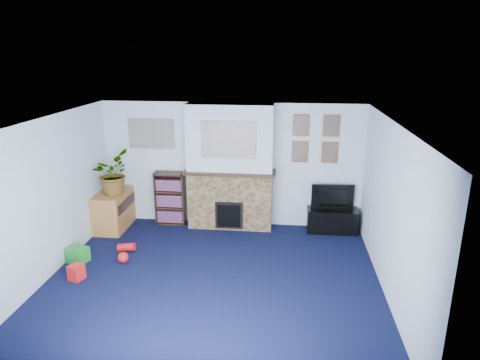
# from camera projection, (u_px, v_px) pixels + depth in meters

# --- Properties ---
(floor) EXTENTS (5.00, 4.50, 0.01)m
(floor) POSITION_uv_depth(u_px,v_px,m) (213.00, 280.00, 6.47)
(floor) COLOR black
(floor) RESTS_ON ground
(ceiling) EXTENTS (5.00, 4.50, 0.01)m
(ceiling) POSITION_uv_depth(u_px,v_px,m) (210.00, 122.00, 5.76)
(ceiling) COLOR white
(ceiling) RESTS_ON wall_back
(wall_back) EXTENTS (5.00, 0.04, 2.40)m
(wall_back) POSITION_uv_depth(u_px,v_px,m) (231.00, 165.00, 8.25)
(wall_back) COLOR silver
(wall_back) RESTS_ON ground
(wall_front) EXTENTS (5.00, 0.04, 2.40)m
(wall_front) POSITION_uv_depth(u_px,v_px,m) (170.00, 290.00, 3.98)
(wall_front) COLOR silver
(wall_front) RESTS_ON ground
(wall_left) EXTENTS (0.04, 4.50, 2.40)m
(wall_left) POSITION_uv_depth(u_px,v_px,m) (46.00, 199.00, 6.37)
(wall_left) COLOR silver
(wall_left) RESTS_ON ground
(wall_right) EXTENTS (0.04, 4.50, 2.40)m
(wall_right) POSITION_uv_depth(u_px,v_px,m) (391.00, 213.00, 5.86)
(wall_right) COLOR silver
(wall_right) RESTS_ON ground
(chimney_breast) EXTENTS (1.72, 0.50, 2.40)m
(chimney_breast) POSITION_uv_depth(u_px,v_px,m) (230.00, 169.00, 8.06)
(chimney_breast) COLOR brown
(chimney_breast) RESTS_ON ground
(collage_main) EXTENTS (1.00, 0.03, 0.68)m
(collage_main) POSITION_uv_depth(u_px,v_px,m) (228.00, 140.00, 7.69)
(collage_main) COLOR gray
(collage_main) RESTS_ON chimney_breast
(collage_left) EXTENTS (0.90, 0.03, 0.58)m
(collage_left) POSITION_uv_depth(u_px,v_px,m) (151.00, 134.00, 8.23)
(collage_left) COLOR gray
(collage_left) RESTS_ON wall_back
(portrait_tl) EXTENTS (0.30, 0.03, 0.40)m
(portrait_tl) POSITION_uv_depth(u_px,v_px,m) (301.00, 125.00, 7.86)
(portrait_tl) COLOR brown
(portrait_tl) RESTS_ON wall_back
(portrait_tr) EXTENTS (0.30, 0.03, 0.40)m
(portrait_tr) POSITION_uv_depth(u_px,v_px,m) (331.00, 126.00, 7.81)
(portrait_tr) COLOR brown
(portrait_tr) RESTS_ON wall_back
(portrait_bl) EXTENTS (0.30, 0.03, 0.40)m
(portrait_bl) POSITION_uv_depth(u_px,v_px,m) (300.00, 152.00, 8.01)
(portrait_bl) COLOR brown
(portrait_bl) RESTS_ON wall_back
(portrait_br) EXTENTS (0.30, 0.03, 0.40)m
(portrait_br) POSITION_uv_depth(u_px,v_px,m) (330.00, 152.00, 7.96)
(portrait_br) COLOR brown
(portrait_br) RESTS_ON wall_back
(tv_stand) EXTENTS (0.94, 0.40, 0.45)m
(tv_stand) POSITION_uv_depth(u_px,v_px,m) (332.00, 220.00, 8.13)
(tv_stand) COLOR black
(tv_stand) RESTS_ON ground
(television) EXTENTS (0.81, 0.16, 0.46)m
(television) POSITION_uv_depth(u_px,v_px,m) (333.00, 198.00, 8.02)
(television) COLOR black
(television) RESTS_ON tv_stand
(bookshelf) EXTENTS (0.58, 0.28, 1.05)m
(bookshelf) POSITION_uv_depth(u_px,v_px,m) (171.00, 199.00, 8.45)
(bookshelf) COLOR black
(bookshelf) RESTS_ON ground
(sideboard) EXTENTS (0.52, 0.94, 0.73)m
(sideboard) POSITION_uv_depth(u_px,v_px,m) (114.00, 211.00, 8.26)
(sideboard) COLOR #A86D35
(sideboard) RESTS_ON ground
(potted_plant) EXTENTS (0.78, 0.85, 0.79)m
(potted_plant) POSITION_uv_depth(u_px,v_px,m) (112.00, 173.00, 7.98)
(potted_plant) COLOR #26661E
(potted_plant) RESTS_ON sideboard
(mantel_clock) EXTENTS (0.09, 0.05, 0.13)m
(mantel_clock) POSITION_uv_depth(u_px,v_px,m) (225.00, 167.00, 8.02)
(mantel_clock) COLOR gold
(mantel_clock) RESTS_ON chimney_breast
(mantel_candle) EXTENTS (0.05, 0.05, 0.15)m
(mantel_candle) POSITION_uv_depth(u_px,v_px,m) (248.00, 167.00, 7.97)
(mantel_candle) COLOR #B2BFC6
(mantel_candle) RESTS_ON chimney_breast
(mantel_teddy) EXTENTS (0.13, 0.13, 0.13)m
(mantel_teddy) POSITION_uv_depth(u_px,v_px,m) (198.00, 167.00, 8.07)
(mantel_teddy) COLOR gray
(mantel_teddy) RESTS_ON chimney_breast
(mantel_can) EXTENTS (0.06, 0.06, 0.11)m
(mantel_can) POSITION_uv_depth(u_px,v_px,m) (268.00, 169.00, 7.94)
(mantel_can) COLOR red
(mantel_can) RESTS_ON chimney_breast
(green_crate) EXTENTS (0.37, 0.33, 0.25)m
(green_crate) POSITION_uv_depth(u_px,v_px,m) (78.00, 254.00, 6.99)
(green_crate) COLOR #198C26
(green_crate) RESTS_ON ground
(toy_ball) EXTENTS (0.18, 0.18, 0.18)m
(toy_ball) POSITION_uv_depth(u_px,v_px,m) (123.00, 258.00, 6.97)
(toy_ball) COLOR red
(toy_ball) RESTS_ON ground
(toy_block) EXTENTS (0.25, 0.25, 0.24)m
(toy_block) POSITION_uv_depth(u_px,v_px,m) (76.00, 273.00, 6.46)
(toy_block) COLOR red
(toy_block) RESTS_ON ground
(toy_tube) EXTENTS (0.31, 0.14, 0.18)m
(toy_tube) POSITION_uv_depth(u_px,v_px,m) (127.00, 247.00, 7.38)
(toy_tube) COLOR red
(toy_tube) RESTS_ON ground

